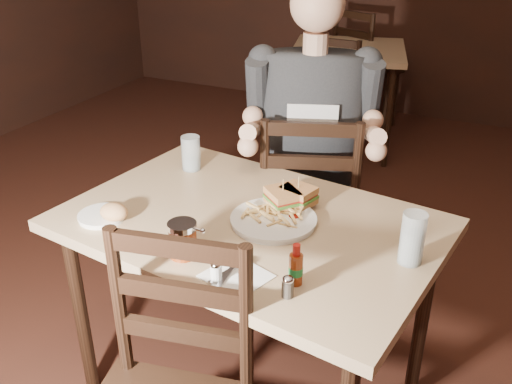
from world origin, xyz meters
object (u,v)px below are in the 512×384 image
at_px(chair_far, 308,208).
at_px(hot_sauce, 296,264).
at_px(glass_left, 191,153).
at_px(syrup_dispenser, 183,239).
at_px(bg_chair_near, 321,112).
at_px(bg_chair_far, 366,69).
at_px(glass_right, 412,238).
at_px(main_table, 250,240).
at_px(diner, 313,104).
at_px(bg_table, 348,60).
at_px(side_plate, 102,217).
at_px(dinner_plate, 273,221).

distance_m(chair_far, hot_sauce, 1.03).
bearing_deg(chair_far, glass_left, 27.66).
bearing_deg(syrup_dispenser, bg_chair_near, 107.00).
relative_size(bg_chair_far, hot_sauce, 7.77).
bearing_deg(glass_right, main_table, 177.71).
height_order(main_table, bg_chair_far, bg_chair_far).
bearing_deg(chair_far, bg_chair_near, -92.95).
bearing_deg(diner, bg_chair_near, 87.15).
bearing_deg(hot_sauce, glass_right, 42.80).
xyz_separation_m(bg_chair_far, glass_right, (0.99, -3.14, 0.37)).
bearing_deg(glass_right, chair_far, 129.66).
height_order(bg_table, glass_left, glass_left).
bearing_deg(chair_far, side_plate, 43.97).
distance_m(glass_right, side_plate, 0.99).
distance_m(bg_chair_near, hot_sauce, 2.42).
xyz_separation_m(bg_table, bg_chair_near, (0.00, -0.55, -0.23)).
relative_size(main_table, chair_far, 1.36).
bearing_deg(chair_far, bg_chair_far, -100.49).
bearing_deg(bg_table, dinner_plate, -78.13).
bearing_deg(bg_table, bg_chair_near, -90.00).
bearing_deg(bg_table, glass_left, -88.20).
xyz_separation_m(bg_chair_far, side_plate, (0.01, -3.32, 0.29)).
relative_size(bg_chair_near, syrup_dispenser, 8.16).
distance_m(bg_chair_near, dinner_plate, 2.10).
bearing_deg(syrup_dispenser, chair_far, 94.62).
distance_m(diner, hot_sauce, 0.93).
bearing_deg(syrup_dispenser, bg_table, 105.23).
height_order(dinner_plate, glass_left, glass_left).
xyz_separation_m(chair_far, glass_left, (-0.35, -0.39, 0.35)).
xyz_separation_m(bg_chair_near, glass_left, (0.07, -1.75, 0.38)).
relative_size(bg_table, glass_right, 6.10).
xyz_separation_m(bg_chair_near, glass_right, (0.99, -2.04, 0.40)).
bearing_deg(dinner_plate, bg_chair_near, 104.99).
bearing_deg(side_plate, bg_chair_near, 90.27).
bearing_deg(chair_far, syrup_dispenser, 66.60).
xyz_separation_m(bg_chair_far, hot_sauce, (0.72, -3.38, 0.35)).
relative_size(bg_chair_far, syrup_dispenser, 8.73).
bearing_deg(side_plate, bg_table, 90.21).
xyz_separation_m(chair_far, side_plate, (-0.41, -0.86, 0.29)).
height_order(chair_far, diner, diner).
height_order(bg_table, side_plate, side_plate).
relative_size(glass_right, hot_sauce, 1.28).
xyz_separation_m(bg_table, glass_right, (0.99, -2.59, 0.17)).
relative_size(dinner_plate, side_plate, 1.78).
height_order(bg_chair_far, glass_right, bg_chair_far).
bearing_deg(glass_right, hot_sauce, -137.20).
bearing_deg(bg_chair_near, glass_left, -85.52).
height_order(main_table, diner, diner).
bearing_deg(chair_far, bg_table, -97.75).
xyz_separation_m(bg_table, hot_sauce, (0.72, -2.83, 0.15)).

